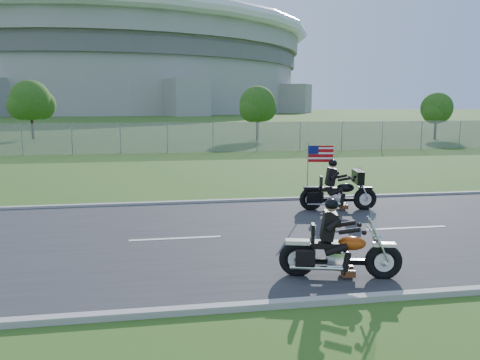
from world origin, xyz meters
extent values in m
plane|color=#2B4D18|center=(0.00, 0.00, 0.00)|extent=(420.00, 420.00, 0.00)
cube|color=#28282B|center=(0.00, 0.00, 0.02)|extent=(120.00, 8.00, 0.04)
cube|color=#9E9B93|center=(0.00, 4.05, 0.05)|extent=(120.00, 0.18, 0.12)
cube|color=#9E9B93|center=(0.00, -4.05, 0.05)|extent=(120.00, 0.18, 0.12)
cube|color=gray|center=(-5.00, 20.00, 1.00)|extent=(60.00, 0.03, 2.00)
cylinder|color=#A3A099|center=(-20.00, 170.00, 10.00)|extent=(130.00, 130.00, 20.00)
cylinder|color=#605E5B|center=(-20.00, 170.00, 17.00)|extent=(132.00, 132.00, 4.00)
cylinder|color=#A3A099|center=(-20.00, 170.00, 23.00)|extent=(134.00, 134.00, 6.00)
torus|color=white|center=(-20.00, 170.00, 27.00)|extent=(140.40, 140.40, 4.40)
cylinder|color=#382316|center=(6.00, 30.00, 1.26)|extent=(0.22, 0.22, 2.52)
sphere|color=#1B4713|center=(6.00, 30.00, 3.15)|extent=(3.20, 3.20, 3.20)
sphere|color=#1B4713|center=(6.64, 30.48, 2.79)|extent=(2.40, 2.40, 2.40)
sphere|color=#1B4713|center=(5.44, 29.60, 2.70)|extent=(2.24, 2.24, 2.24)
cylinder|color=#382316|center=(-14.00, 34.00, 1.40)|extent=(0.22, 0.22, 2.80)
sphere|color=#1B4713|center=(-14.00, 34.00, 3.50)|extent=(3.60, 3.60, 3.60)
sphere|color=#1B4713|center=(-13.28, 34.54, 3.10)|extent=(2.70, 2.70, 2.70)
sphere|color=#1B4713|center=(-14.63, 33.55, 3.00)|extent=(2.52, 2.52, 2.52)
cylinder|color=#382316|center=(22.00, 28.00, 1.12)|extent=(0.22, 0.22, 2.24)
sphere|color=#1B4713|center=(22.00, 28.00, 2.80)|extent=(2.80, 2.80, 2.80)
sphere|color=#1B4713|center=(22.56, 28.42, 2.48)|extent=(2.10, 2.10, 2.10)
sphere|color=#1B4713|center=(21.51, 27.65, 2.40)|extent=(1.96, 1.96, 1.96)
torus|color=black|center=(1.77, -3.21, 0.36)|extent=(0.72, 0.34, 0.70)
torus|color=black|center=(0.23, -2.81, 0.36)|extent=(0.72, 0.34, 0.70)
ellipsoid|color=#B2420D|center=(1.20, -3.06, 0.70)|extent=(0.58, 0.42, 0.26)
cube|color=black|center=(0.73, -2.94, 0.66)|extent=(0.57, 0.40, 0.11)
cube|color=black|center=(0.77, -2.95, 1.03)|extent=(0.31, 0.42, 0.52)
sphere|color=black|center=(0.82, -2.96, 1.43)|extent=(0.31, 0.31, 0.25)
cube|color=silver|center=(1.56, -3.15, 1.15)|extent=(0.14, 0.43, 0.38)
torus|color=black|center=(3.82, 2.21, 0.37)|extent=(0.74, 0.28, 0.72)
torus|color=black|center=(2.18, 2.46, 0.37)|extent=(0.74, 0.28, 0.72)
ellipsoid|color=black|center=(3.21, 2.30, 0.72)|extent=(0.59, 0.39, 0.27)
cube|color=black|center=(2.71, 2.38, 0.68)|extent=(0.57, 0.37, 0.12)
cube|color=black|center=(2.76, 2.37, 1.06)|extent=(0.29, 0.42, 0.53)
sphere|color=black|center=(2.81, 2.36, 1.48)|extent=(0.30, 0.30, 0.26)
cube|color=black|center=(3.58, 2.24, 1.06)|extent=(0.33, 0.80, 0.39)
cube|color=#B70C11|center=(2.50, 2.61, 1.74)|extent=(0.77, 0.14, 0.50)
camera|label=1|loc=(-2.20, -11.01, 3.29)|focal=35.00mm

